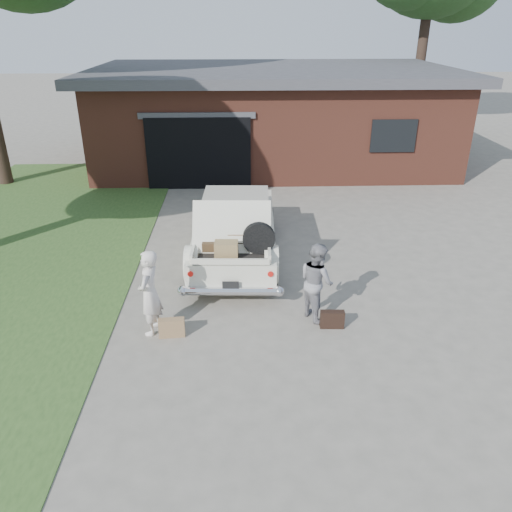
{
  "coord_description": "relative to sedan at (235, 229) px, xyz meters",
  "views": [
    {
      "loc": [
        -0.28,
        -7.29,
        4.87
      ],
      "look_at": [
        0.0,
        0.6,
        1.1
      ],
      "focal_mm": 35.0,
      "sensor_mm": 36.0,
      "label": 1
    }
  ],
  "objects": [
    {
      "name": "sedan",
      "position": [
        0.0,
        0.0,
        0.0
      ],
      "size": [
        1.95,
        4.62,
        1.74
      ],
      "rotation": [
        0.0,
        0.0,
        -0.04
      ],
      "color": "silver",
      "rests_on": "ground"
    },
    {
      "name": "ground",
      "position": [
        0.37,
        -2.89,
        -0.67
      ],
      "size": [
        90.0,
        90.0,
        0.0
      ],
      "primitive_type": "plane",
      "color": "gray",
      "rests_on": "ground"
    },
    {
      "name": "woman_right",
      "position": [
        1.42,
        -2.54,
        0.04
      ],
      "size": [
        0.78,
        0.85,
        1.42
      ],
      "primitive_type": "imported",
      "rotation": [
        0.0,
        0.0,
        2.0
      ],
      "color": "gray",
      "rests_on": "ground"
    },
    {
      "name": "house",
      "position": [
        1.35,
        8.58,
        1.0
      ],
      "size": [
        12.8,
        7.8,
        3.3
      ],
      "color": "brown",
      "rests_on": "ground"
    },
    {
      "name": "grass_strip",
      "position": [
        -5.13,
        0.11,
        -0.66
      ],
      "size": [
        6.0,
        16.0,
        0.02
      ],
      "primitive_type": "cube",
      "color": "#2D4C1E",
      "rests_on": "ground"
    },
    {
      "name": "woman_left",
      "position": [
        -1.42,
        -2.93,
        0.09
      ],
      "size": [
        0.47,
        0.62,
        1.51
      ],
      "primitive_type": "imported",
      "rotation": [
        0.0,
        0.0,
        -1.78
      ],
      "color": "silver",
      "rests_on": "ground"
    },
    {
      "name": "suitcase_right",
      "position": [
        1.67,
        -2.92,
        -0.51
      ],
      "size": [
        0.42,
        0.15,
        0.32
      ],
      "primitive_type": "cube",
      "rotation": [
        0.0,
        0.0,
        -0.04
      ],
      "color": "black",
      "rests_on": "ground"
    },
    {
      "name": "suitcase_left",
      "position": [
        -1.08,
        -3.09,
        -0.5
      ],
      "size": [
        0.44,
        0.17,
        0.34
      ],
      "primitive_type": "cube",
      "rotation": [
        0.0,
        0.0,
        0.09
      ],
      "color": "#9A764E",
      "rests_on": "ground"
    }
  ]
}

